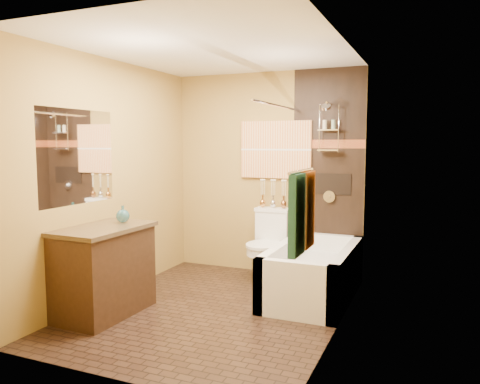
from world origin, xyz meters
The scene contains 23 objects.
floor centered at (0.00, 0.00, 0.00)m, with size 3.00×3.00×0.00m, color black.
wall_left centered at (-1.20, 0.00, 1.25)m, with size 0.02×3.00×2.50m, color #A3833F.
wall_right centered at (1.20, 0.00, 1.25)m, with size 0.02×3.00×2.50m, color #A3833F.
wall_back centered at (0.00, 1.50, 1.25)m, with size 2.40×0.02×2.50m, color #A3833F.
wall_front centered at (0.00, -1.50, 1.25)m, with size 2.40×0.02×2.50m, color #A3833F.
ceiling centered at (0.00, 0.00, 2.50)m, with size 3.00×3.00×0.00m, color silver.
alcove_tile_back centered at (0.78, 1.49, 1.25)m, with size 0.85×0.01×2.50m, color black.
alcove_tile_right centered at (1.19, 0.75, 1.25)m, with size 0.01×1.50×2.50m, color black.
mosaic_band_back centered at (0.78, 1.48, 1.62)m, with size 0.85×0.01×0.10m, color maroon.
mosaic_band_right centered at (1.18, 0.75, 1.62)m, with size 0.01×1.50×0.10m, color maroon.
alcove_niche centered at (0.80, 1.48, 1.15)m, with size 0.50×0.01×0.25m, color black.
shower_fixtures centered at (0.80, 1.38, 1.67)m, with size 0.24×0.33×1.16m.
curtain_rod centered at (0.40, 0.75, 2.02)m, with size 0.03×0.03×1.55m, color silver.
towel_bar centered at (1.15, -1.05, 1.45)m, with size 0.02×0.02×0.55m, color silver.
towel_teal centered at (1.16, -1.18, 1.18)m, with size 0.05×0.22×0.52m, color #1B4B5C.
towel_rust centered at (1.16, -0.92, 1.18)m, with size 0.05×0.22×0.52m, color brown.
sunset_painting centered at (0.12, 1.48, 1.55)m, with size 0.90×0.04×0.70m, color orange.
vanity_mirror centered at (-1.19, -0.51, 1.50)m, with size 0.01×1.00×0.90m, color white.
bathtub centered at (0.80, 0.75, 0.22)m, with size 0.80×1.50×0.55m.
toilet centered at (0.12, 1.20, 0.42)m, with size 0.43×0.63×0.84m.
vanity centered at (-0.92, -0.51, 0.43)m, with size 0.61×0.98×0.85m.
teal_bottle centered at (-0.87, -0.26, 0.93)m, with size 0.13×0.13×0.21m, color #24616E, non-canonical shape.
bud_vases centered at (0.12, 1.39, 1.02)m, with size 0.34×0.07×0.34m.
Camera 1 is at (1.97, -4.00, 1.63)m, focal length 35.00 mm.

